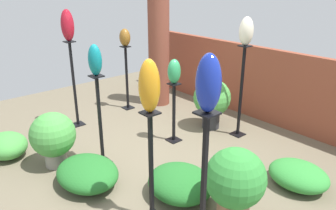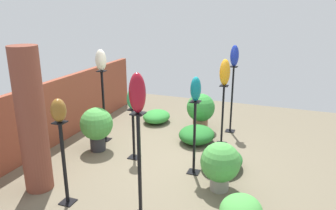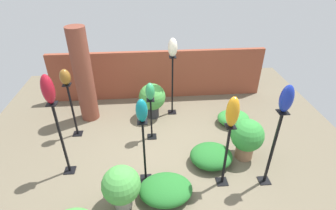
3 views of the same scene
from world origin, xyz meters
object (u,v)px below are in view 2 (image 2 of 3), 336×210
pedestal_bronze (64,167)px  art_vase_bronze (58,110)px  art_vase_ruby (137,93)px  art_vase_jade (132,99)px  potted_plant_near_pillar (220,164)px  art_vase_amber (225,72)px  art_vase_cobalt (235,56)px  art_vase_teal (196,89)px  potted_plant_back_center (97,125)px  art_vase_ivory (101,60)px  pedestal_ruby (140,171)px  brick_pillar (32,121)px  pedestal_jade (134,136)px  pedestal_cobalt (232,102)px  pedestal_amber (222,118)px  pedestal_ivory (104,109)px  pedestal_teal (194,141)px  potted_plant_walkway_edge (201,109)px

pedestal_bronze → art_vase_bronze: art_vase_bronze is taller
art_vase_ruby → art_vase_jade: (1.56, 0.88, -0.59)m
potted_plant_near_pillar → art_vase_ruby: bearing=141.2°
art_vase_amber → art_vase_cobalt: 0.79m
art_vase_teal → potted_plant_back_center: art_vase_teal is taller
art_vase_ivory → pedestal_ruby: bearing=-139.1°
art_vase_cobalt → potted_plant_back_center: bearing=130.4°
brick_pillar → art_vase_ruby: (-0.10, -1.79, 0.62)m
pedestal_jade → potted_plant_near_pillar: bearing=-106.6°
art_vase_bronze → art_vase_amber: bearing=-29.8°
art_vase_ruby → potted_plant_near_pillar: 1.86m
pedestal_cobalt → art_vase_bronze: art_vase_bronze is taller
pedestal_amber → art_vase_jade: bearing=130.9°
pedestal_cobalt → art_vase_ruby: (-3.52, 0.55, 1.04)m
pedestal_bronze → art_vase_amber: 3.41m
pedestal_ivory → art_vase_teal: 2.38m
pedestal_bronze → art_vase_teal: size_ratio=3.11×
pedestal_bronze → art_vase_ruby: 1.62m
pedestal_jade → art_vase_ivory: 1.67m
pedestal_ruby → art_vase_amber: bearing=-10.4°
pedestal_ruby → potted_plant_near_pillar: size_ratio=1.92×
pedestal_ruby → art_vase_amber: (2.76, -0.51, 0.81)m
pedestal_ivory → art_vase_jade: size_ratio=4.01×
pedestal_ruby → pedestal_jade: (1.56, 0.88, -0.25)m
pedestal_ruby → pedestal_jade: bearing=29.4°
pedestal_bronze → pedestal_cobalt: 3.98m
pedestal_ivory → art_vase_cobalt: art_vase_cobalt is taller
pedestal_bronze → pedestal_ivory: bearing=17.7°
pedestal_teal → pedestal_ruby: bearing=167.2°
pedestal_cobalt → potted_plant_near_pillar: size_ratio=1.93×
pedestal_bronze → art_vase_ruby: (0.08, -1.13, 1.16)m
art_vase_amber → potted_plant_back_center: art_vase_amber is taller
brick_pillar → art_vase_jade: brick_pillar is taller
art_vase_amber → potted_plant_near_pillar: 2.04m
brick_pillar → pedestal_bronze: bearing=-105.4°
pedestal_bronze → art_vase_bronze: bearing=90.0°
pedestal_ivory → potted_plant_back_center: bearing=-165.4°
potted_plant_walkway_edge → art_vase_teal: bearing=-167.6°
pedestal_teal → potted_plant_back_center: bearing=84.4°
art_vase_teal → pedestal_ruby: bearing=167.2°
pedestal_jade → art_vase_bronze: 1.93m
art_vase_bronze → potted_plant_back_center: 2.00m
potted_plant_walkway_edge → art_vase_bronze: bearing=163.5°
pedestal_ivory → art_vase_amber: art_vase_amber is taller
art_vase_ruby → potted_plant_back_center: bearing=46.4°
pedestal_cobalt → art_vase_cobalt: art_vase_cobalt is taller
pedestal_amber → art_vase_ruby: 3.04m
potted_plant_near_pillar → pedestal_amber: bearing=11.0°
pedestal_teal → potted_plant_back_center: size_ratio=1.47×
art_vase_bronze → brick_pillar: bearing=74.6°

